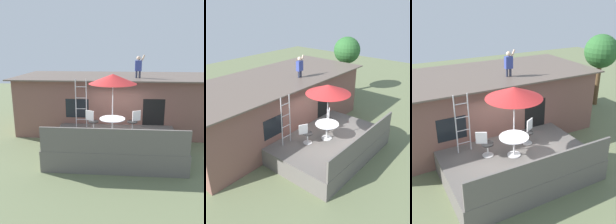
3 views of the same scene
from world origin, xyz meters
The scene contains 10 objects.
ground_plane centered at (0.00, 0.00, 0.00)m, with size 40.00×40.00×0.00m, color #66704C.
house centered at (0.00, 3.60, 1.45)m, with size 10.50×4.50×2.89m.
deck centered at (0.00, 0.00, 0.40)m, with size 5.20×3.58×0.80m, color #605B56.
deck_railing centered at (0.00, -1.74, 1.25)m, with size 5.10×0.08×0.90m, color #605B56.
patio_table centered at (-0.12, 0.04, 1.39)m, with size 1.04×1.04×0.74m.
patio_umbrella centered at (-0.12, 0.04, 3.15)m, with size 1.90×1.90×2.54m.
step_ladder centered at (-1.58, 1.12, 1.90)m, with size 0.52×0.04×2.20m.
person_figure centered at (1.02, 2.62, 3.50)m, with size 0.47×0.20×1.11m.
patio_chair_left centered at (-1.01, 0.49, 1.26)m, with size 0.58×0.44×0.92m.
patio_chair_right centered at (0.78, 0.58, 1.26)m, with size 0.57×0.44×0.92m.
Camera 1 is at (0.23, -9.47, 4.31)m, focal length 39.13 mm.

